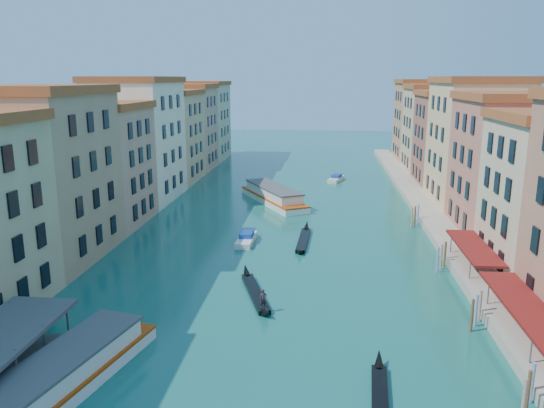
{
  "coord_description": "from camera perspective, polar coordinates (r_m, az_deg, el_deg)",
  "views": [
    {
      "loc": [
        5.93,
        -17.26,
        20.71
      ],
      "look_at": [
        -0.06,
        42.9,
        6.34
      ],
      "focal_mm": 35.0,
      "sensor_mm": 36.0,
      "label": 1
    }
  ],
  "objects": [
    {
      "name": "gondola_far",
      "position": [
        69.21,
        3.41,
        -3.74
      ],
      "size": [
        1.59,
        12.76,
        1.81
      ],
      "rotation": [
        0.0,
        0.0,
        -0.04
      ],
      "color": "black",
      "rests_on": "ground"
    },
    {
      "name": "vaporetto_near",
      "position": [
        39.97,
        -21.86,
        -16.9
      ],
      "size": [
        7.94,
        18.33,
        2.66
      ],
      "rotation": [
        0.0,
        0.0,
        -0.22
      ],
      "color": "white",
      "rests_on": "ground"
    },
    {
      "name": "left_bank_palazzos",
      "position": [
        88.62,
        -15.56,
        5.76
      ],
      "size": [
        12.8,
        128.4,
        21.0
      ],
      "color": "beige",
      "rests_on": "ground"
    },
    {
      "name": "mooring_poles_right",
      "position": [
        51.69,
        20.28,
        -9.56
      ],
      "size": [
        1.44,
        54.24,
        3.2
      ],
      "color": "#543B1C",
      "rests_on": "ground"
    },
    {
      "name": "motorboat_far",
      "position": [
        110.46,
        6.91,
        2.74
      ],
      "size": [
        3.75,
        6.6,
        1.3
      ],
      "rotation": [
        0.0,
        0.0,
        -0.3
      ],
      "color": "silver",
      "rests_on": "ground"
    },
    {
      "name": "gondola_fore",
      "position": [
        52.51,
        -1.82,
        -9.37
      ],
      "size": [
        4.75,
        12.0,
        2.46
      ],
      "rotation": [
        0.0,
        0.0,
        0.32
      ],
      "color": "black",
      "rests_on": "ground"
    },
    {
      "name": "vaporetto_far",
      "position": [
        90.17,
        0.15,
        0.94
      ],
      "size": [
        13.12,
        18.85,
        2.85
      ],
      "rotation": [
        0.0,
        0.0,
        0.51
      ],
      "color": "white",
      "rests_on": "ground"
    },
    {
      "name": "gondola_right",
      "position": [
        37.01,
        11.56,
        -20.15
      ],
      "size": [
        1.78,
        11.48,
        2.29
      ],
      "rotation": [
        0.0,
        0.0,
        -0.08
      ],
      "color": "black",
      "rests_on": "ground"
    },
    {
      "name": "motorboat_mid",
      "position": [
        68.78,
        -2.77,
        -3.73
      ],
      "size": [
        2.11,
        6.26,
        1.29
      ],
      "rotation": [
        0.0,
        0.0,
        -0.03
      ],
      "color": "silver",
      "rests_on": "ground"
    },
    {
      "name": "right_bank_palazzos",
      "position": [
        86.4,
        21.9,
        5.12
      ],
      "size": [
        12.8,
        128.4,
        21.0
      ],
      "color": "#AB4D35",
      "rests_on": "ground"
    },
    {
      "name": "restaurant_awnings",
      "position": [
        46.9,
        25.91,
        -10.25
      ],
      "size": [
        3.2,
        44.55,
        3.12
      ],
      "color": "maroon",
      "rests_on": "ground"
    },
    {
      "name": "quay",
      "position": [
        86.22,
        16.26,
        -0.73
      ],
      "size": [
        4.0,
        140.0,
        1.0
      ],
      "primitive_type": "cube",
      "color": "#A89E88",
      "rests_on": "ground"
    }
  ]
}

